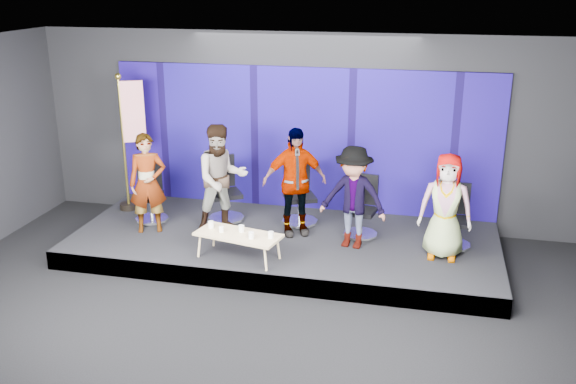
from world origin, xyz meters
name	(u,v)px	position (x,y,z in m)	size (l,w,h in m)	color
ground	(241,327)	(0.00, 0.00, 0.00)	(10.00, 10.00, 0.00)	black
room_walls	(236,150)	(0.00, 0.00, 2.43)	(10.02, 8.02, 3.51)	black
riser	(284,244)	(0.00, 2.50, 0.15)	(7.00, 3.00, 0.30)	black
backdrop	(303,139)	(0.00, 3.95, 1.60)	(7.00, 0.08, 2.60)	#16085F
chair_a	(151,202)	(-2.46, 2.68, 0.64)	(0.77, 0.77, 1.04)	silver
panelist_a	(148,183)	(-2.27, 2.21, 1.14)	(0.61, 0.40, 1.68)	black
chair_b	(225,199)	(-1.19, 3.01, 0.67)	(0.88, 0.88, 1.13)	silver
panelist_b	(221,179)	(-1.08, 2.52, 1.22)	(0.89, 0.69, 1.83)	black
chair_c	(299,202)	(0.11, 3.14, 0.67)	(0.84, 0.84, 1.12)	silver
panelist_c	(294,182)	(0.14, 2.64, 1.21)	(1.07, 0.44, 1.82)	black
chair_d	(362,216)	(1.25, 2.81, 0.64)	(0.66, 0.66, 1.02)	silver
panelist_d	(353,197)	(1.15, 2.32, 1.13)	(1.07, 0.61, 1.65)	black
chair_e	(454,226)	(2.74, 2.70, 0.63)	(0.60, 0.60, 1.01)	silver
panelist_e	(446,206)	(2.56, 2.23, 1.12)	(0.80, 0.52, 1.64)	black
coffee_table	(238,236)	(-0.48, 1.48, 0.67)	(1.39, 0.81, 0.40)	tan
mug_a	(211,225)	(-0.96, 1.61, 0.75)	(0.09, 0.09, 0.11)	white
mug_b	(221,229)	(-0.75, 1.48, 0.74)	(0.07, 0.07, 0.09)	white
mug_c	(241,229)	(-0.45, 1.56, 0.75)	(0.09, 0.09, 0.10)	white
mug_d	(251,235)	(-0.23, 1.34, 0.75)	(0.08, 0.08, 0.10)	white
mug_e	(271,235)	(0.05, 1.42, 0.75)	(0.08, 0.08, 0.10)	white
flag_stand	(131,139)	(-3.00, 3.16, 1.63)	(0.56, 0.36, 2.51)	black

